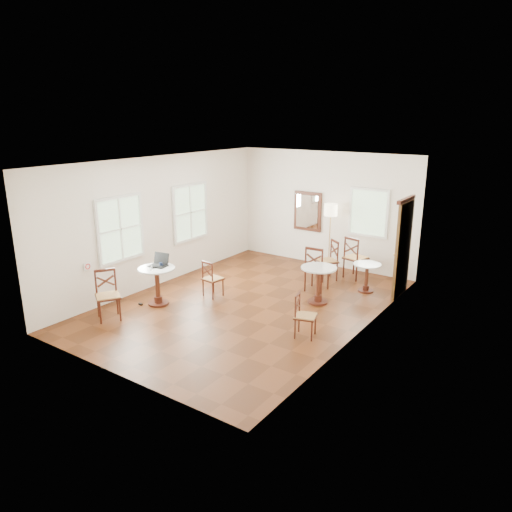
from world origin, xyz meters
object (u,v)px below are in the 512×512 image
Objects in this scene: chair_near_b at (108,295)px; cafe_table_mid at (318,281)px; chair_near_a at (212,279)px; navy_mug at (161,264)px; chair_back_b at (328,260)px; water_glass at (151,267)px; chair_back_a at (355,258)px; power_adapter at (141,304)px; cafe_table_back at (367,274)px; chair_mid_b at (304,316)px; chair_mid_a at (317,269)px; floor_lamp at (331,214)px; cafe_table_near at (157,282)px; mouse at (153,267)px; laptop at (159,263)px.

cafe_table_mid is at bearing -12.49° from chair_near_b.
navy_mug is (-0.64, -0.89, 0.44)m from chair_near_a.
chair_back_b reaches higher than water_glass.
chair_near_a is 2.29m from chair_near_b.
chair_near_a is 7.79× the size of navy_mug.
cafe_table_mid is 4.31m from chair_near_b.
chair_near_b is 5.87m from chair_back_a.
cafe_table_back is at bearing 44.08° from power_adapter.
cafe_table_mid is at bearing 36.64° from power_adapter.
cafe_table_back is 0.81× the size of chair_mid_b.
navy_mug is at bearing -136.88° from cafe_table_back.
chair_near_b is (-0.90, -2.10, 0.08)m from chair_near_a.
chair_mid_a is 1.38m from chair_back_a.
floor_lamp is 5.19m from power_adapter.
chair_mid_a is 2.43m from chair_mid_b.
cafe_table_near is at bearing -92.92° from navy_mug.
chair_mid_b is 3.67m from power_adapter.
chair_near_b is 0.95m from power_adapter.
chair_near_b is 1.10m from mouse.
laptop is 0.08m from navy_mug.
floor_lamp reaches higher than laptop.
water_glass is at bearing 69.10° from chair_near_a.
chair_mid_b is (0.93, -2.24, -0.12)m from chair_mid_a.
water_glass is (-2.37, -2.80, 0.34)m from chair_mid_a.
cafe_table_near is 0.98× the size of chair_near_a.
cafe_table_near is 0.77× the size of chair_mid_a.
chair_near_a is 1.02× the size of chair_mid_b.
water_glass is (-2.72, -4.13, 0.34)m from chair_back_a.
floor_lamp is at bearing 65.72° from cafe_table_near.
water_glass is at bearing -75.22° from mouse.
chair_near_b reaches higher than power_adapter.
chair_mid_a is (-0.38, 0.64, 0.03)m from cafe_table_mid.
laptop is (-3.40, -3.09, 0.47)m from cafe_table_back.
chair_mid_a is 3.47m from navy_mug.
laptop reaches higher than mouse.
laptop reaches higher than navy_mug.
water_glass is at bearing 17.56° from power_adapter.
navy_mug is at bearing 87.08° from cafe_table_near.
water_glass reaches higher than cafe_table_back.
chair_near_b is (-0.26, -1.08, -0.01)m from cafe_table_near.
floor_lamp is (1.91, 4.23, 0.96)m from cafe_table_near.
chair_near_a is 9.57× the size of power_adapter.
mouse is at bearing 70.31° from chair_back_a.
chair_near_b is 0.57× the size of floor_lamp.
mouse is at bearing -95.63° from laptop.
laptop is at bearing 68.72° from chair_back_a.
mouse is at bearing 64.60° from chair_near_a.
chair_mid_b is at bearing 174.51° from chair_near_a.
laptop is at bearing -146.71° from cafe_table_mid.
laptop reaches higher than cafe_table_mid.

